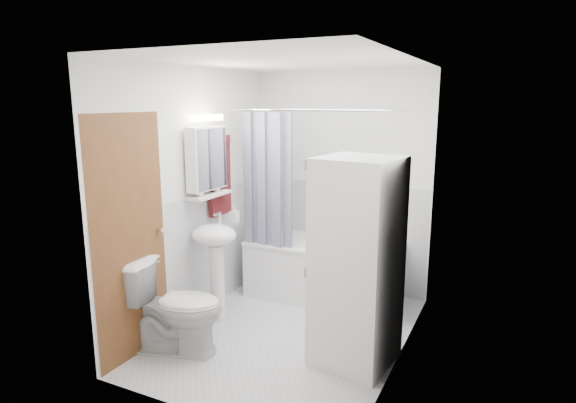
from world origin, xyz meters
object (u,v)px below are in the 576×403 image
at_px(washer_dryer, 356,263).
at_px(sink, 215,250).
at_px(bathtub, 324,267).
at_px(toilet, 176,307).

bearing_deg(washer_dryer, sink, -177.36).
xyz_separation_m(bathtub, toilet, (-0.69, -1.60, 0.06)).
bearing_deg(washer_dryer, bathtub, 130.67).
distance_m(bathtub, sink, 1.26).
bearing_deg(sink, bathtub, 52.71).
bearing_deg(bathtub, toilet, -113.46).
relative_size(sink, toilet, 1.29).
bearing_deg(sink, toilet, -86.99).
distance_m(bathtub, washer_dryer, 1.39).
bearing_deg(bathtub, sink, -127.29).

